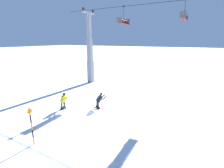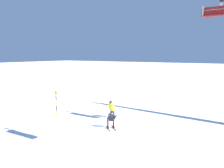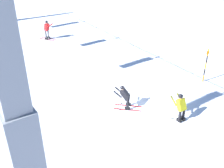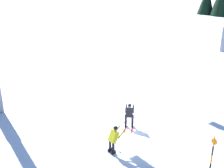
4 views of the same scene
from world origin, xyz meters
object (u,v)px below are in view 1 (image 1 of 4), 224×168
Objects in this scene: chairlift_seat_second at (183,16)px; trail_marker_pole at (31,125)px; lift_tower_near at (90,53)px; chairlift_seat_nearest at (123,21)px; skier_distant_uphill at (64,100)px; skier_carving_main at (100,99)px.

trail_marker_pole is at bearing -113.96° from chairlift_seat_second.
chairlift_seat_second is (11.32, -0.00, 3.98)m from lift_tower_near.
chairlift_seat_nearest is 1.42× the size of skier_distant_uphill.
lift_tower_near is at bearing 111.55° from skier_distant_uphill.
chairlift_seat_nearest is 14.77m from trail_marker_pole.
lift_tower_near is 14.54m from trail_marker_pole.
skier_distant_uphill is at bearing -68.45° from lift_tower_near.
chairlift_seat_second is (5.32, 7.02, 7.23)m from skier_carving_main.
lift_tower_near is 4.51× the size of chairlift_seat_second.
lift_tower_near is 4.10× the size of chairlift_seat_nearest.
lift_tower_near reaches higher than skier_carving_main.
chairlift_seat_nearest is at bearing 99.08° from skier_carving_main.
chairlift_seat_nearest is at bearing 180.00° from chairlift_seat_second.
lift_tower_near reaches higher than trail_marker_pole.
lift_tower_near reaches higher than skier_distant_uphill.
lift_tower_near is at bearing 130.53° from skier_carving_main.
skier_carving_main is 0.16× the size of lift_tower_near.
chairlift_seat_second is at bearing 52.81° from skier_carving_main.
chairlift_seat_nearest is 1.10× the size of chairlift_seat_second.
chairlift_seat_second is at bearing 66.04° from trail_marker_pole.
skier_carving_main is 11.39m from chairlift_seat_second.
trail_marker_pole is at bearing -65.64° from skier_distant_uphill.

